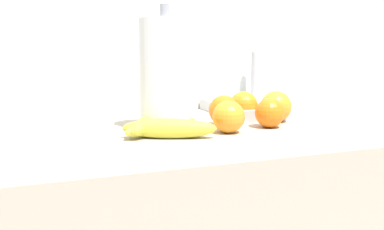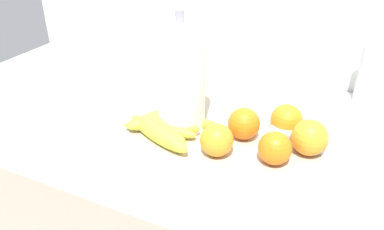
{
  "view_description": "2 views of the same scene",
  "coord_description": "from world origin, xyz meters",
  "px_view_note": "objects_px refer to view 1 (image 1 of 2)",
  "views": [
    {
      "loc": [
        -0.52,
        -0.93,
        1.05
      ],
      "look_at": [
        -0.17,
        -0.04,
        0.91
      ],
      "focal_mm": 40.66,
      "sensor_mm": 36.0,
      "label": 1
    },
    {
      "loc": [
        0.14,
        -0.71,
        1.34
      ],
      "look_at": [
        -0.15,
        -0.08,
        0.96
      ],
      "focal_mm": 35.21,
      "sensor_mm": 36.0,
      "label": 2
    }
  ],
  "objects_px": {
    "banana_bunch": "(161,127)",
    "paper_towel_roll": "(165,75)",
    "orange_right": "(229,117)",
    "orange_back_right": "(276,106)",
    "orange_far_right": "(244,106)",
    "sink_basin": "(271,106)",
    "orange_back_left": "(270,113)",
    "orange_center": "(224,110)"
  },
  "relations": [
    {
      "from": "orange_back_left",
      "to": "orange_right",
      "type": "relative_size",
      "value": 0.97
    },
    {
      "from": "banana_bunch",
      "to": "orange_right",
      "type": "relative_size",
      "value": 2.89
    },
    {
      "from": "banana_bunch",
      "to": "paper_towel_roll",
      "type": "relative_size",
      "value": 0.74
    },
    {
      "from": "paper_towel_roll",
      "to": "orange_center",
      "type": "bearing_deg",
      "value": 5.05
    },
    {
      "from": "banana_bunch",
      "to": "paper_towel_roll",
      "type": "bearing_deg",
      "value": 61.09
    },
    {
      "from": "paper_towel_roll",
      "to": "sink_basin",
      "type": "bearing_deg",
      "value": 23.32
    },
    {
      "from": "orange_back_left",
      "to": "sink_basin",
      "type": "relative_size",
      "value": 0.21
    },
    {
      "from": "orange_back_left",
      "to": "orange_right",
      "type": "distance_m",
      "value": 0.12
    },
    {
      "from": "orange_back_right",
      "to": "orange_far_right",
      "type": "bearing_deg",
      "value": 137.26
    },
    {
      "from": "orange_center",
      "to": "paper_towel_roll",
      "type": "xyz_separation_m",
      "value": [
        -0.15,
        -0.01,
        0.09
      ]
    },
    {
      "from": "orange_right",
      "to": "orange_back_right",
      "type": "xyz_separation_m",
      "value": [
        0.18,
        0.09,
        0.0
      ]
    },
    {
      "from": "paper_towel_roll",
      "to": "orange_right",
      "type": "bearing_deg",
      "value": -31.62
    },
    {
      "from": "orange_center",
      "to": "orange_back_right",
      "type": "relative_size",
      "value": 0.93
    },
    {
      "from": "banana_bunch",
      "to": "orange_right",
      "type": "distance_m",
      "value": 0.15
    },
    {
      "from": "orange_right",
      "to": "paper_towel_roll",
      "type": "height_order",
      "value": "paper_towel_roll"
    },
    {
      "from": "orange_far_right",
      "to": "orange_center",
      "type": "bearing_deg",
      "value": -145.89
    },
    {
      "from": "orange_center",
      "to": "orange_back_right",
      "type": "distance_m",
      "value": 0.15
    },
    {
      "from": "orange_back_right",
      "to": "orange_right",
      "type": "bearing_deg",
      "value": -153.45
    },
    {
      "from": "orange_center",
      "to": "orange_back_right",
      "type": "xyz_separation_m",
      "value": [
        0.15,
        0.0,
        0.0
      ]
    },
    {
      "from": "banana_bunch",
      "to": "orange_far_right",
      "type": "height_order",
      "value": "orange_far_right"
    },
    {
      "from": "orange_back_left",
      "to": "paper_towel_roll",
      "type": "relative_size",
      "value": 0.25
    },
    {
      "from": "banana_bunch",
      "to": "orange_back_right",
      "type": "relative_size",
      "value": 2.64
    },
    {
      "from": "paper_towel_roll",
      "to": "sink_basin",
      "type": "height_order",
      "value": "paper_towel_roll"
    },
    {
      "from": "orange_right",
      "to": "orange_back_right",
      "type": "distance_m",
      "value": 0.2
    },
    {
      "from": "banana_bunch",
      "to": "orange_far_right",
      "type": "xyz_separation_m",
      "value": [
        0.27,
        0.12,
        0.02
      ]
    },
    {
      "from": "orange_center",
      "to": "orange_right",
      "type": "height_order",
      "value": "orange_center"
    },
    {
      "from": "orange_far_right",
      "to": "orange_back_left",
      "type": "bearing_deg",
      "value": -88.08
    },
    {
      "from": "orange_far_right",
      "to": "sink_basin",
      "type": "xyz_separation_m",
      "value": [
        0.14,
        0.09,
        -0.02
      ]
    },
    {
      "from": "orange_right",
      "to": "orange_back_right",
      "type": "bearing_deg",
      "value": 26.55
    },
    {
      "from": "sink_basin",
      "to": "orange_right",
      "type": "bearing_deg",
      "value": -136.96
    },
    {
      "from": "orange_center",
      "to": "sink_basin",
      "type": "bearing_deg",
      "value": 33.66
    },
    {
      "from": "orange_far_right",
      "to": "sink_basin",
      "type": "distance_m",
      "value": 0.17
    },
    {
      "from": "paper_towel_roll",
      "to": "sink_basin",
      "type": "relative_size",
      "value": 0.84
    },
    {
      "from": "banana_bunch",
      "to": "orange_back_right",
      "type": "bearing_deg",
      "value": 10.66
    },
    {
      "from": "sink_basin",
      "to": "orange_back_left",
      "type": "bearing_deg",
      "value": -122.18
    },
    {
      "from": "orange_back_left",
      "to": "orange_back_right",
      "type": "height_order",
      "value": "orange_back_right"
    },
    {
      "from": "orange_center",
      "to": "orange_right",
      "type": "xyz_separation_m",
      "value": [
        -0.03,
        -0.09,
        -0.0
      ]
    },
    {
      "from": "orange_back_right",
      "to": "sink_basin",
      "type": "height_order",
      "value": "sink_basin"
    },
    {
      "from": "orange_far_right",
      "to": "sink_basin",
      "type": "height_order",
      "value": "sink_basin"
    },
    {
      "from": "orange_back_left",
      "to": "orange_back_right",
      "type": "relative_size",
      "value": 0.89
    },
    {
      "from": "orange_back_left",
      "to": "orange_center",
      "type": "bearing_deg",
      "value": 143.77
    },
    {
      "from": "orange_center",
      "to": "orange_back_left",
      "type": "height_order",
      "value": "orange_center"
    }
  ]
}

